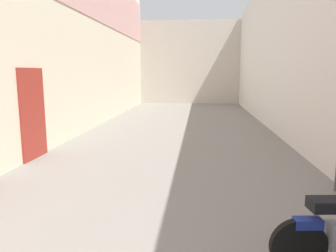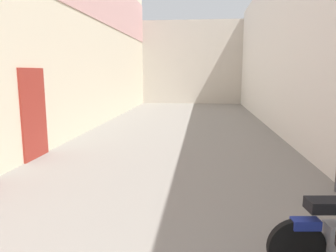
{
  "view_description": "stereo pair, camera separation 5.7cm",
  "coord_description": "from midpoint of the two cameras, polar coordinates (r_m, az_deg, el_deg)",
  "views": [
    {
      "loc": [
        0.71,
        0.57,
        2.09
      ],
      "look_at": [
        0.09,
        6.81,
        1.03
      ],
      "focal_mm": 33.78,
      "sensor_mm": 36.0,
      "label": 1
    },
    {
      "loc": [
        0.76,
        0.57,
        2.09
      ],
      "look_at": [
        0.09,
        6.81,
        1.03
      ],
      "focal_mm": 33.78,
      "sensor_mm": 36.0,
      "label": 2
    }
  ],
  "objects": [
    {
      "name": "building_left",
      "position": [
        11.4,
        -17.1,
        17.26
      ],
      "size": [
        0.45,
        22.16,
        7.32
      ],
      "color": "beige",
      "rests_on": "ground"
    },
    {
      "name": "building_far_end",
      "position": [
        22.61,
        3.9,
        11.3
      ],
      "size": [
        9.67,
        2.0,
        5.52
      ],
      "primitive_type": "cube",
      "color": "beige",
      "rests_on": "ground"
    },
    {
      "name": "building_right",
      "position": [
        10.91,
        21.15,
        13.57
      ],
      "size": [
        0.45,
        22.16,
        5.92
      ],
      "color": "silver",
      "rests_on": "ground"
    },
    {
      "name": "ground_plane",
      "position": [
        8.79,
        0.73,
        -4.13
      ],
      "size": [
        38.16,
        38.16,
        0.0
      ],
      "primitive_type": "plane",
      "color": "gray"
    }
  ]
}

